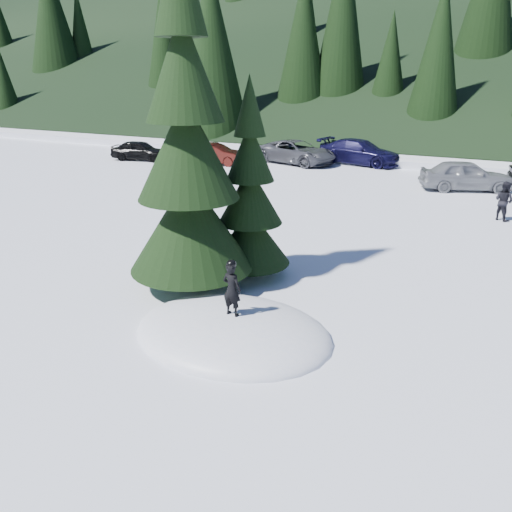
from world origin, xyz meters
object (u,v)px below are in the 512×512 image
at_px(car_0, 140,150).
at_px(car_4, 466,175).
at_px(adult_0, 504,201).
at_px(car_2, 297,152).
at_px(spruce_tall, 188,162).
at_px(car_3, 360,152).
at_px(child_skier, 232,289).
at_px(car_1, 215,154).
at_px(spruce_short, 250,203).

distance_m(car_0, car_4, 19.80).
bearing_deg(adult_0, car_2, 0.73).
height_order(car_2, car_4, car_4).
relative_size(spruce_tall, car_3, 1.65).
xyz_separation_m(child_skier, adult_0, (4.97, 12.55, -0.32)).
xyz_separation_m(car_0, car_1, (5.20, 0.81, -0.00)).
xyz_separation_m(car_2, car_4, (10.19, -3.39, 0.01)).
xyz_separation_m(spruce_tall, car_3, (-1.19, 20.64, -2.56)).
bearing_deg(child_skier, spruce_tall, -34.39).
bearing_deg(spruce_short, car_3, 96.50).
xyz_separation_m(child_skier, car_1, (-11.41, 18.41, -0.44)).
height_order(spruce_tall, car_3, spruce_tall).
relative_size(car_0, car_4, 0.88).
distance_m(spruce_short, car_1, 18.37).
distance_m(adult_0, car_3, 12.95).
height_order(adult_0, car_4, adult_0).
xyz_separation_m(child_skier, car_0, (-16.60, 17.59, -0.44)).
bearing_deg(child_skier, spruce_short, -64.51).
height_order(spruce_short, car_0, spruce_short).
bearing_deg(adult_0, car_0, 22.60).
distance_m(car_2, car_3, 3.90).
relative_size(adult_0, car_1, 0.39).
height_order(spruce_tall, car_1, spruce_tall).
relative_size(spruce_short, car_4, 1.26).
distance_m(adult_0, car_0, 22.16).
relative_size(child_skier, car_4, 0.28).
height_order(child_skier, car_2, child_skier).
distance_m(spruce_tall, adult_0, 13.17).
height_order(child_skier, car_0, child_skier).
relative_size(child_skier, car_2, 0.23).
bearing_deg(spruce_short, car_2, 108.10).
bearing_deg(car_2, spruce_short, -145.56).
distance_m(spruce_tall, car_4, 16.84).
bearing_deg(car_4, spruce_short, 142.15).
relative_size(child_skier, car_0, 0.32).
xyz_separation_m(adult_0, car_4, (-1.77, 4.99, -0.03)).
bearing_deg(car_2, adult_0, -108.68).
bearing_deg(spruce_tall, child_skier, -39.36).
distance_m(car_0, car_3, 14.07).
xyz_separation_m(spruce_short, car_2, (-5.79, 17.73, -1.39)).
bearing_deg(spruce_tall, car_1, 119.02).
xyz_separation_m(spruce_short, car_1, (-10.21, 15.20, -1.47)).
bearing_deg(spruce_tall, car_0, 132.37).
bearing_deg(car_1, spruce_tall, -158.99).
distance_m(car_0, car_1, 5.26).
bearing_deg(car_0, car_4, -102.02).
relative_size(spruce_short, adult_0, 3.54).
bearing_deg(child_skier, adult_0, -106.64).
bearing_deg(car_3, spruce_tall, -166.12).
bearing_deg(spruce_short, car_0, 136.95).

